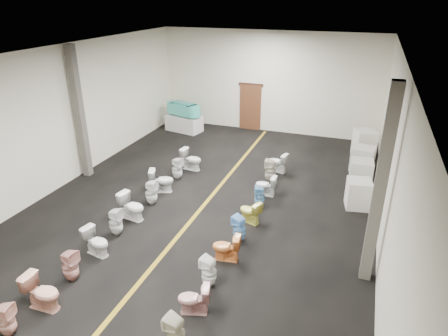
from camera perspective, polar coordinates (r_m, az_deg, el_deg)
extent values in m
plane|color=black|center=(12.02, -3.48, -6.04)|extent=(16.00, 16.00, 0.00)
plane|color=black|center=(10.53, -4.11, 15.70)|extent=(16.00, 16.00, 0.00)
plane|color=silver|center=(18.42, 6.37, 12.03)|extent=(10.00, 0.00, 10.00)
plane|color=silver|center=(13.78, -23.34, 6.18)|extent=(0.00, 16.00, 16.00)
plane|color=silver|center=(10.27, 22.77, 0.57)|extent=(0.00, 16.00, 16.00)
cube|color=olive|center=(12.02, -3.48, -6.02)|extent=(0.12, 15.60, 0.01)
cube|color=#562D19|center=(18.84, 3.77, 8.64)|extent=(1.00, 0.10, 2.10)
cube|color=#331C11|center=(18.60, 3.87, 11.83)|extent=(1.15, 0.08, 0.10)
cube|color=#59544C|center=(14.33, -19.96, 7.33)|extent=(0.25, 0.25, 4.50)
cube|color=#59544C|center=(8.88, 21.36, -2.80)|extent=(0.25, 0.25, 4.50)
cube|color=silver|center=(18.82, -5.72, 6.39)|extent=(1.78, 1.14, 0.73)
cube|color=#44C5B1|center=(18.63, -5.80, 8.40)|extent=(1.34, 0.99, 0.50)
cylinder|color=#44C5B1|center=(19.03, -7.15, 8.67)|extent=(0.66, 0.66, 0.50)
cylinder|color=#44C5B1|center=(18.24, -4.40, 8.11)|extent=(0.66, 0.66, 0.50)
cube|color=teal|center=(18.58, -5.83, 8.99)|extent=(1.09, 0.74, 0.20)
cube|color=silver|center=(12.64, 18.64, -3.51)|extent=(0.79, 0.79, 0.88)
cube|color=beige|center=(13.86, 18.93, -0.88)|extent=(0.75, 0.75, 0.97)
cube|color=silver|center=(15.37, 19.17, 1.31)|extent=(0.86, 0.86, 0.87)
cube|color=silver|center=(16.62, 19.40, 3.34)|extent=(0.97, 0.97, 1.07)
imported|color=#E3A48F|center=(8.98, -28.70, -18.50)|extent=(0.38, 0.38, 0.72)
imported|color=#EAA58C|center=(9.27, -24.52, -15.85)|extent=(0.77, 0.45, 0.78)
imported|color=#D4948C|center=(9.78, -21.12, -12.88)|extent=(0.41, 0.40, 0.79)
imported|color=silver|center=(10.46, -17.75, -10.00)|extent=(0.76, 0.53, 0.71)
imported|color=silver|center=(11.06, -15.22, -7.45)|extent=(0.38, 0.37, 0.79)
imported|color=white|center=(11.70, -13.00, -5.37)|extent=(0.83, 0.56, 0.79)
imported|color=white|center=(12.35, -10.36, -3.45)|extent=(0.39, 0.38, 0.79)
imported|color=white|center=(13.07, -8.91, -1.77)|extent=(0.87, 0.69, 0.78)
imported|color=white|center=(13.86, -6.71, -0.07)|extent=(0.44, 0.43, 0.80)
imported|color=white|center=(14.59, -4.68, 1.24)|extent=(0.81, 0.51, 0.78)
imported|color=beige|center=(7.76, -6.95, -22.51)|extent=(0.41, 0.41, 0.78)
imported|color=#D99C99|center=(8.45, -4.34, -18.20)|extent=(0.73, 0.54, 0.67)
imported|color=white|center=(9.04, -2.16, -14.59)|extent=(0.40, 0.40, 0.74)
imported|color=orange|center=(9.79, 0.33, -11.29)|extent=(0.73, 0.47, 0.70)
imported|color=#75B7EF|center=(10.45, 2.20, -8.66)|extent=(0.44, 0.44, 0.74)
imported|color=#E9E05E|center=(11.29, 3.73, -6.23)|extent=(0.75, 0.59, 0.67)
imported|color=#71B0DC|center=(12.08, 5.12, -4.09)|extent=(0.39, 0.39, 0.68)
imported|color=white|center=(12.78, 5.99, -2.49)|extent=(0.67, 0.38, 0.68)
imported|color=beige|center=(13.67, 6.65, -0.37)|extent=(0.41, 0.40, 0.82)
imported|color=white|center=(14.49, 7.67, 0.82)|extent=(0.79, 0.57, 0.73)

